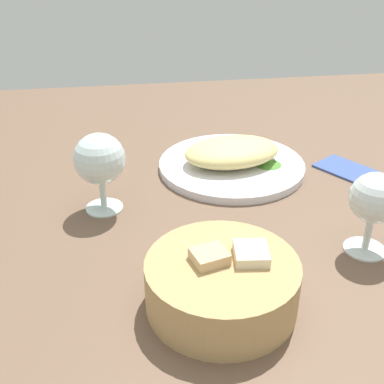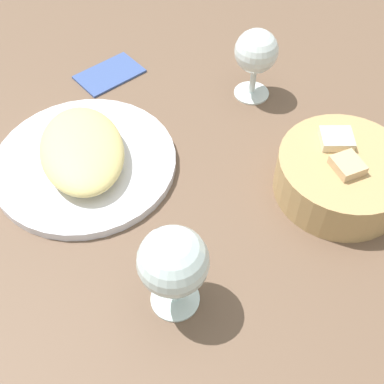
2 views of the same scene
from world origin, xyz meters
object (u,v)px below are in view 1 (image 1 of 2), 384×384
plate (231,165)px  wine_glass_far (375,201)px  folded_napkin (348,169)px  wine_glass_near (100,161)px  bread_basket (222,283)px

plate → wine_glass_far: wine_glass_far is taller
plate → folded_napkin: plate is taller
folded_napkin → wine_glass_near: bearing=-114.3°
wine_glass_far → folded_napkin: wine_glass_far is taller
wine_glass_near → plate: bearing=-155.2°
bread_basket → folded_napkin: (-30.19, -31.28, -2.85)cm
plate → folded_napkin: bearing=169.0°
wine_glass_far → plate: bearing=-65.1°
wine_glass_near → wine_glass_far: wine_glass_near is taller
bread_basket → wine_glass_far: bearing=-160.8°
wine_glass_near → bread_basket: bearing=119.6°
plate → wine_glass_far: bearing=114.9°
wine_glass_near → wine_glass_far: size_ratio=1.07×
plate → bread_basket: 36.62cm
bread_basket → wine_glass_near: 28.79cm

